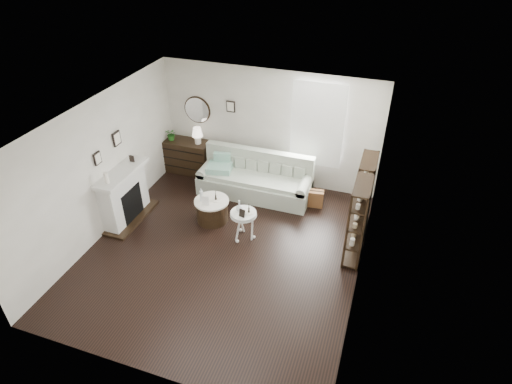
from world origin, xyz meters
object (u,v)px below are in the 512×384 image
at_px(sofa, 256,181).
at_px(dresser, 186,156).
at_px(pedestal_table, 243,215).
at_px(drum_table, 212,210).

distance_m(sofa, dresser, 1.98).
xyz_separation_m(sofa, pedestal_table, (0.30, -1.59, 0.24)).
relative_size(sofa, drum_table, 3.55).
distance_m(sofa, pedestal_table, 1.64).
bearing_deg(sofa, dresser, 168.55).
xyz_separation_m(dresser, pedestal_table, (2.24, -1.99, 0.16)).
xyz_separation_m(sofa, dresser, (-1.93, 0.39, 0.08)).
bearing_deg(drum_table, pedestal_table, -21.98).
xyz_separation_m(dresser, drum_table, (1.41, -1.65, -0.16)).
height_order(drum_table, pedestal_table, pedestal_table).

